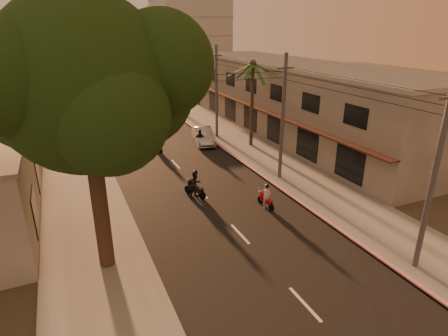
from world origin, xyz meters
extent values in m
plane|color=#383023|center=(0.00, 0.00, 0.00)|extent=(160.00, 160.00, 0.00)
cube|color=black|center=(0.00, 20.00, 0.01)|extent=(10.00, 140.00, 0.02)
cube|color=slate|center=(7.50, 20.00, 0.06)|extent=(5.00, 140.00, 0.12)
cube|color=slate|center=(-7.50, 20.00, 0.06)|extent=(5.00, 140.00, 0.12)
cube|color=red|center=(5.10, 15.00, 0.10)|extent=(0.20, 60.00, 0.20)
cube|color=gray|center=(14.00, 18.00, 3.50)|extent=(8.00, 34.00, 7.00)
cube|color=#9F9990|center=(14.00, 18.00, 7.15)|extent=(8.20, 34.20, 0.30)
cube|color=#402219|center=(9.70, 18.00, 3.10)|extent=(0.80, 34.00, 0.12)
cube|color=#B7B5B2|center=(16.00, 56.00, 14.00)|extent=(12.00, 12.00, 28.00)
cylinder|color=black|center=(-7.00, 2.00, 3.00)|extent=(0.70, 0.70, 6.00)
cylinder|color=black|center=(-6.20, 2.40, 6.00)|extent=(1.22, 2.17, 3.04)
cylinder|color=black|center=(-7.60, 1.70, 6.20)|extent=(1.31, 1.49, 2.73)
sphere|color=black|center=(-7.00, 2.00, 8.50)|extent=(7.20, 7.20, 7.20)
sphere|color=black|center=(-4.80, 3.00, 8.00)|extent=(5.20, 5.20, 5.20)
sphere|color=black|center=(-8.80, 2.80, 8.20)|extent=(4.80, 4.80, 4.80)
sphere|color=black|center=(-6.40, 0.20, 7.60)|extent=(4.60, 4.60, 4.60)
sphere|color=black|center=(-4.00, 1.50, 9.20)|extent=(4.40, 4.40, 4.40)
sphere|color=black|center=(-9.40, 0.80, 9.00)|extent=(4.00, 4.00, 4.00)
sphere|color=black|center=(-5.80, 4.40, 9.60)|extent=(4.40, 4.40, 4.40)
cylinder|color=black|center=(8.00, 16.00, 3.80)|extent=(0.32, 0.32, 7.60)
sphere|color=black|center=(8.00, 16.00, 7.60)|extent=(0.60, 0.60, 0.60)
cylinder|color=#38383A|center=(6.20, -4.00, 4.50)|extent=(0.26, 0.26, 9.00)
cylinder|color=#38383A|center=(6.20, 8.00, 4.50)|extent=(0.26, 0.26, 9.00)
cube|color=#38383A|center=(6.20, 8.00, 8.00)|extent=(1.20, 0.12, 0.12)
cylinder|color=#38383A|center=(6.20, 20.00, 4.50)|extent=(0.26, 0.26, 9.00)
cube|color=#38383A|center=(6.20, 20.00, 8.00)|extent=(1.20, 0.12, 0.12)
cylinder|color=#38383A|center=(6.20, 32.00, 4.50)|extent=(0.26, 0.26, 9.00)
cube|color=#38383A|center=(6.20, 32.00, 8.00)|extent=(1.20, 0.12, 0.12)
cylinder|color=#38383A|center=(6.20, 44.00, 4.50)|extent=(0.26, 0.26, 9.00)
cube|color=#38383A|center=(6.20, 44.00, 8.00)|extent=(1.20, 0.12, 0.12)
cube|color=#9F9990|center=(14.00, 45.00, 3.00)|extent=(8.00, 14.00, 6.00)
cube|color=#9F9990|center=(-14.00, 34.00, 2.20)|extent=(8.00, 14.00, 4.40)
cube|color=#9F9990|center=(-14.00, 52.00, 3.50)|extent=(8.00, 14.00, 7.00)
cylinder|color=black|center=(2.83, 4.84, 0.25)|extent=(0.15, 0.52, 0.51)
cylinder|color=black|center=(2.95, 3.71, 0.25)|extent=(0.15, 0.52, 0.51)
cube|color=#9E0C15|center=(2.90, 4.21, 0.50)|extent=(0.36, 1.02, 0.27)
cube|color=#9E0C15|center=(2.85, 4.66, 0.64)|extent=(0.28, 0.12, 0.55)
cylinder|color=silver|center=(2.84, 4.77, 0.95)|extent=(0.50, 0.09, 0.04)
imported|color=beige|center=(2.90, 4.21, 0.76)|extent=(0.64, 0.49, 1.53)
sphere|color=black|center=(2.90, 4.21, 1.48)|extent=(0.27, 0.27, 0.27)
sphere|color=silver|center=(2.59, 4.72, 1.18)|extent=(0.11, 0.11, 0.11)
sphere|color=silver|center=(3.09, 4.78, 1.18)|extent=(0.11, 0.11, 0.11)
cylinder|color=black|center=(-0.90, 8.15, 0.30)|extent=(0.35, 0.59, 0.60)
cylinder|color=black|center=(-0.34, 6.93, 0.30)|extent=(0.35, 0.59, 0.60)
cube|color=black|center=(-0.58, 7.47, 0.59)|extent=(0.76, 1.20, 0.32)
cube|color=black|center=(-0.81, 7.96, 0.75)|extent=(0.34, 0.23, 0.64)
cylinder|color=silver|center=(-0.86, 8.07, 1.12)|extent=(0.55, 0.28, 0.04)
imported|color=black|center=(-0.58, 7.47, 0.90)|extent=(1.39, 1.35, 1.80)
sphere|color=black|center=(-0.58, 7.47, 1.75)|extent=(0.32, 0.32, 0.32)
cylinder|color=black|center=(3.54, 17.98, 0.28)|extent=(0.23, 0.57, 0.56)
cylinder|color=black|center=(3.24, 16.76, 0.28)|extent=(0.23, 0.57, 0.56)
cube|color=black|center=(3.37, 17.30, 0.55)|extent=(0.53, 1.14, 0.30)
cube|color=black|center=(3.49, 17.79, 0.70)|extent=(0.32, 0.17, 0.60)
cylinder|color=silver|center=(3.52, 17.91, 1.05)|extent=(0.55, 0.17, 0.04)
imported|color=black|center=(3.37, 17.30, 0.84)|extent=(1.18, 0.86, 1.69)
sphere|color=black|center=(3.37, 17.30, 1.64)|extent=(0.30, 0.30, 0.30)
cylinder|color=black|center=(-0.67, 18.41, 0.25)|extent=(0.24, 0.51, 0.50)
cylinder|color=black|center=(-0.33, 17.34, 0.25)|extent=(0.24, 0.51, 0.50)
cube|color=black|center=(-0.48, 17.81, 0.50)|extent=(0.54, 1.02, 0.27)
cube|color=black|center=(-0.62, 18.24, 0.63)|extent=(0.28, 0.17, 0.54)
cylinder|color=silver|center=(-0.65, 18.34, 0.95)|extent=(0.48, 0.19, 0.04)
imported|color=black|center=(-0.48, 17.81, 0.76)|extent=(1.02, 0.91, 1.51)
sphere|color=black|center=(-0.48, 17.81, 1.46)|extent=(0.27, 0.27, 0.27)
cylinder|color=black|center=(3.19, 34.35, 0.30)|extent=(0.14, 0.61, 0.60)
cylinder|color=black|center=(3.26, 33.00, 0.30)|extent=(0.14, 0.61, 0.60)
cube|color=black|center=(3.23, 33.60, 0.59)|extent=(0.36, 1.20, 0.32)
cube|color=black|center=(3.20, 34.13, 0.75)|extent=(0.33, 0.12, 0.65)
cylinder|color=silver|center=(3.19, 34.26, 1.13)|extent=(0.59, 0.07, 0.04)
imported|color=black|center=(3.23, 33.60, 0.90)|extent=(1.24, 0.79, 1.81)
sphere|color=black|center=(3.23, 33.60, 1.76)|extent=(0.32, 0.32, 0.32)
imported|color=#A0A4A9|center=(4.20, 18.59, 0.77)|extent=(3.39, 5.30, 1.54)
camera|label=1|loc=(-7.99, -13.90, 10.67)|focal=30.00mm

